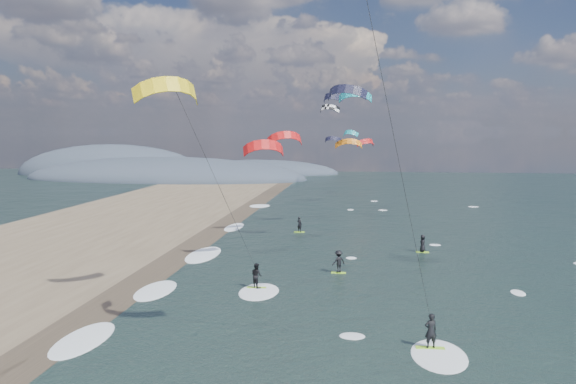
# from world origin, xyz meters

# --- Properties ---
(wet_sand_strip) EXTENTS (3.00, 240.00, 0.00)m
(wet_sand_strip) POSITION_xyz_m (-12.00, 10.00, 0.00)
(wet_sand_strip) COLOR #382D23
(wet_sand_strip) RESTS_ON ground
(coastal_hills) EXTENTS (80.00, 41.00, 15.00)m
(coastal_hills) POSITION_xyz_m (-44.84, 107.86, 0.00)
(coastal_hills) COLOR #3D4756
(coastal_hills) RESTS_ON ground
(kitesurfer_near_a) EXTENTS (7.87, 8.91, 19.03)m
(kitesurfer_near_a) POSITION_xyz_m (3.41, 2.07, 14.62)
(kitesurfer_near_a) COLOR #9FEC29
(kitesurfer_near_a) RESTS_ON ground
(kitesurfer_near_b) EXTENTS (7.03, 9.09, 14.07)m
(kitesurfer_near_b) POSITION_xyz_m (-6.03, 12.10, 9.07)
(kitesurfer_near_b) COLOR #9FEC29
(kitesurfer_near_b) RESTS_ON ground
(far_kitesurfers) EXTENTS (12.80, 17.58, 1.73)m
(far_kitesurfers) POSITION_xyz_m (2.61, 26.34, 0.83)
(far_kitesurfers) COLOR #9FEC29
(far_kitesurfers) RESTS_ON ground
(bg_kite_field) EXTENTS (11.94, 71.22, 7.23)m
(bg_kite_field) POSITION_xyz_m (-0.10, 54.36, 11.51)
(bg_kite_field) COLOR red
(bg_kite_field) RESTS_ON ground
(shoreline_surf) EXTENTS (2.40, 79.40, 0.11)m
(shoreline_surf) POSITION_xyz_m (-10.80, 14.75, 0.00)
(shoreline_surf) COLOR white
(shoreline_surf) RESTS_ON ground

